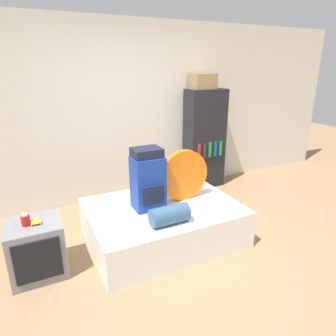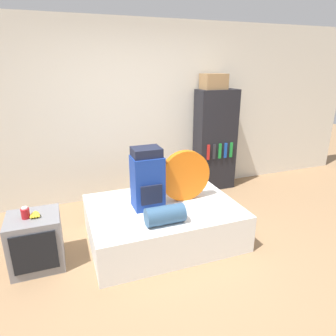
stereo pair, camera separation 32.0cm
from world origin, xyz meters
name	(u,v)px [view 1 (the left image)]	position (x,y,z in m)	size (l,w,h in m)	color
ground_plane	(194,264)	(0.00, 0.00, 0.00)	(16.00, 16.00, 0.00)	#997551
wall_back	(126,113)	(0.00, 2.01, 1.30)	(8.00, 0.05, 2.60)	silver
bed	(163,222)	(-0.07, 0.59, 0.22)	(1.70, 1.25, 0.43)	white
backpack	(148,180)	(-0.24, 0.62, 0.77)	(0.34, 0.30, 0.70)	navy
tent_bag	(184,175)	(0.22, 0.65, 0.74)	(0.61, 0.08, 0.61)	orange
sleeping_roll	(169,215)	(-0.19, 0.18, 0.53)	(0.40, 0.20, 0.20)	#33567A
television	(37,249)	(-1.45, 0.55, 0.28)	(0.51, 0.48, 0.56)	gray
canister	(26,220)	(-1.51, 0.54, 0.62)	(0.08, 0.08, 0.12)	#B2191E
banana_bunch	(36,221)	(-1.42, 0.55, 0.58)	(0.12, 0.14, 0.04)	yellow
bookshelf	(205,140)	(1.26, 1.80, 0.81)	(0.64, 0.35, 1.62)	black
cardboard_box	(203,81)	(1.19, 1.82, 1.73)	(0.36, 0.28, 0.23)	#99754C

